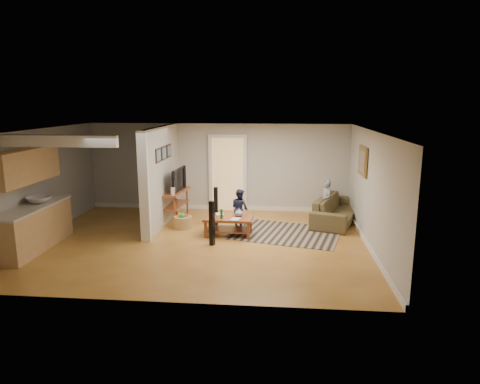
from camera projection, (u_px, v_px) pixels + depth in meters
The scene contains 11 objects.
ground at pixel (199, 242), 9.69m from camera, with size 7.50×7.50×0.00m, color #8E5C24.
room_shell at pixel (156, 174), 9.90m from camera, with size 7.54×6.02×2.52m.
area_rug at pixel (286, 233), 10.29m from camera, with size 2.52×1.84×0.01m, color black.
sofa at pixel (336, 222), 11.27m from camera, with size 2.28×0.89×0.67m, color #4E4327.
coffee_table at pixel (229, 221), 10.09m from camera, with size 1.15×0.69×0.67m.
tv_console at pixel (175, 193), 11.23m from camera, with size 0.58×1.33×1.12m.
speaker_left at pixel (212, 223), 9.36m from camera, with size 0.10×0.10×1.00m, color black.
speaker_right at pixel (216, 206), 10.93m from camera, with size 0.10×0.10×0.98m, color black.
toy_basket at pixel (183, 222), 10.69m from camera, with size 0.46×0.46×0.41m.
child at pixel (325, 222), 11.24m from camera, with size 0.41×0.27×1.13m, color gray.
toddler at pixel (240, 227), 10.79m from camera, with size 0.48×0.37×0.99m, color #212545.
Camera 1 is at (1.77, -9.12, 3.11)m, focal length 32.00 mm.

